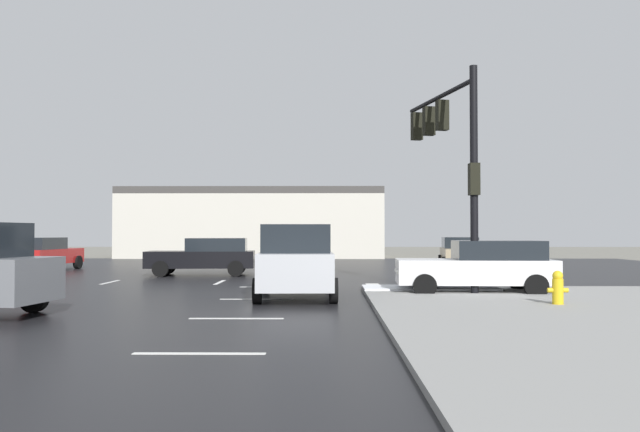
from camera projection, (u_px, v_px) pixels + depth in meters
ground_plane at (275, 283)px, 23.80m from camera, size 120.00×120.00×0.00m
road_asphalt at (275, 283)px, 23.80m from camera, size 44.00×44.00×0.02m
snow_strip_curbside at (429, 288)px, 19.75m from camera, size 4.00×1.60×0.06m
lane_markings at (306, 285)px, 22.41m from camera, size 36.15×36.15×0.01m
traffic_signal_mast at (451, 144)px, 20.04m from camera, size 1.36×5.00×6.43m
fire_hydrant at (558, 287)px, 15.49m from camera, size 0.48×0.26×0.79m
strip_building_background at (255, 223)px, 49.00m from camera, size 18.76×8.00×5.04m
sedan_white at (481, 266)px, 19.08m from camera, size 4.60×2.19×1.58m
sedan_black at (205, 256)px, 27.74m from camera, size 4.63×2.28×1.58m
suv_silver at (297, 259)px, 18.36m from camera, size 2.29×4.89×2.03m
sedan_red at (44, 253)px, 31.07m from camera, size 2.26×4.63×1.58m
sedan_tan at (461, 252)px, 32.69m from camera, size 2.42×4.68×1.58m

